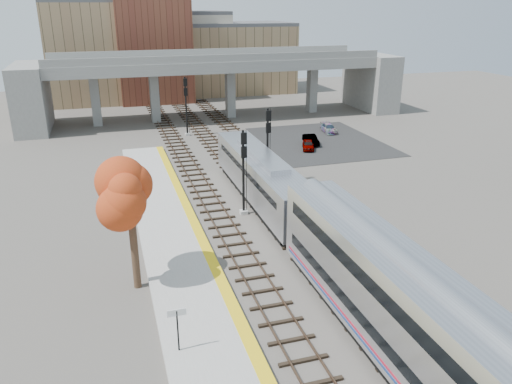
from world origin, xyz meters
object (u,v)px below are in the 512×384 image
object	(u,v)px
car_a	(308,145)
car_c	(329,128)
car_b	(311,140)
tree	(129,198)
signal_mast_near	(244,174)
signal_mast_mid	(268,147)
signal_mast_far	(186,107)
locomotive	(261,177)
coach	(422,331)

from	to	relation	value
car_a	car_c	world-z (taller)	car_a
car_a	car_b	distance (m)	2.23
tree	signal_mast_near	bearing A→B (deg)	43.96
car_b	car_c	world-z (taller)	car_b
tree	car_b	world-z (taller)	tree
signal_mast_mid	car_a	distance (m)	12.86
signal_mast_far	car_a	size ratio (longest dim) A/B	2.32
locomotive	signal_mast_far	world-z (taller)	signal_mast_far
locomotive	car_a	distance (m)	17.33
coach	signal_mast_far	bearing A→B (deg)	92.55
coach	tree	world-z (taller)	tree
signal_mast_mid	signal_mast_far	xyz separation A→B (m)	(-4.10, 20.18, 0.21)
coach	car_b	xyz separation A→B (m)	(11.26, 38.50, -2.17)
car_b	signal_mast_mid	bearing A→B (deg)	-122.36
signal_mast_mid	signal_mast_far	world-z (taller)	signal_mast_far
signal_mast_mid	car_c	xyz separation A→B (m)	(13.86, 16.39, -2.95)
locomotive	car_b	distance (m)	19.55
signal_mast_mid	car_c	size ratio (longest dim) A/B	1.93
locomotive	signal_mast_far	distance (m)	24.75
car_a	car_c	bearing A→B (deg)	70.20
coach	car_c	world-z (taller)	coach
locomotive	coach	distance (m)	22.61
car_a	car_c	distance (m)	8.95
signal_mast_far	car_b	distance (m)	16.26
coach	car_b	distance (m)	40.17
locomotive	signal_mast_near	size ratio (longest dim) A/B	2.77
signal_mast_mid	tree	world-z (taller)	tree
car_b	signal_mast_near	bearing A→B (deg)	-120.20
car_a	signal_mast_near	bearing A→B (deg)	-107.23
car_b	car_c	xyz separation A→B (m)	(4.61, 4.94, -0.05)
locomotive	signal_mast_mid	bearing A→B (deg)	65.74
tree	car_b	xyz separation A→B (m)	(22.40, 26.59, -5.07)
tree	car_a	distance (m)	32.96
coach	tree	bearing A→B (deg)	133.09
coach	car_a	bearing A→B (deg)	74.55
signal_mast_near	signal_mast_mid	size ratio (longest dim) A/B	0.97
signal_mast_mid	coach	bearing A→B (deg)	-94.23
signal_mast_far	car_c	bearing A→B (deg)	-11.91
signal_mast_near	signal_mast_mid	bearing A→B (deg)	57.40
coach	signal_mast_far	world-z (taller)	signal_mast_far
signal_mast_far	coach	bearing A→B (deg)	-87.45
locomotive	car_c	size ratio (longest dim) A/B	5.20
car_b	locomotive	bearing A→B (deg)	-118.73
locomotive	car_c	world-z (taller)	locomotive
car_b	car_c	size ratio (longest dim) A/B	0.96
locomotive	tree	world-z (taller)	tree
signal_mast_far	locomotive	bearing A→B (deg)	-85.13
signal_mast_mid	signal_mast_near	bearing A→B (deg)	-122.60
signal_mast_far	tree	size ratio (longest dim) A/B	0.96
signal_mast_near	signal_mast_far	bearing A→B (deg)	90.00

